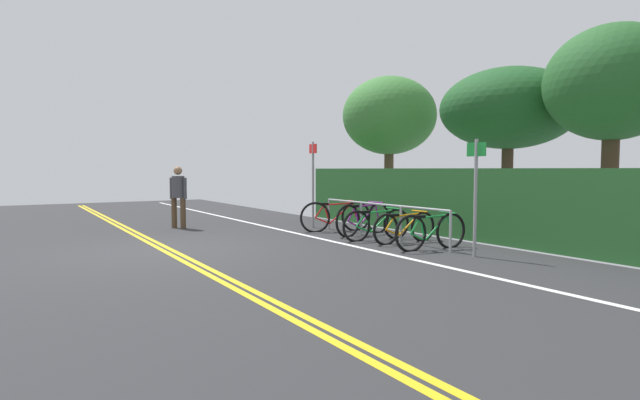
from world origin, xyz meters
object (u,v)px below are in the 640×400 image
object	(u,v)px
sign_post_near	(313,176)
tree_far_right	(613,84)
bicycle_4	(431,232)
tree_near_left	(389,116)
bicycle_0	(336,216)
bike_rack	(380,213)
tree_mid	(509,109)
pedestrian	(178,193)
sign_post_far	(476,186)
bicycle_3	(405,228)
bicycle_2	(377,224)
bicycle_1	(363,219)

from	to	relation	value
sign_post_near	tree_far_right	world-z (taller)	tree_far_right
sign_post_near	tree_far_right	distance (m)	7.09
tree_far_right	sign_post_near	bearing A→B (deg)	-141.54
bicycle_4	tree_near_left	distance (m)	7.30
bicycle_0	bicycle_4	xyz separation A→B (m)	(3.26, 0.00, -0.02)
bicycle_4	tree_far_right	distance (m)	5.24
bicycle_4	bike_rack	bearing A→B (deg)	177.51
bicycle_4	tree_mid	xyz separation A→B (m)	(-1.62, 4.32, 2.75)
bike_rack	sign_post_near	xyz separation A→B (m)	(-2.60, -0.14, 0.77)
bicycle_4	pedestrian	bearing A→B (deg)	-152.54
sign_post_far	tree_mid	world-z (taller)	tree_mid
bike_rack	bicycle_3	world-z (taller)	bike_rack
bicycle_3	sign_post_far	world-z (taller)	sign_post_far
bicycle_2	tree_near_left	size ratio (longest dim) A/B	0.39
bicycle_1	tree_far_right	distance (m)	6.06
bicycle_1	sign_post_near	bearing A→B (deg)	-172.13
bicycle_3	tree_near_left	distance (m)	6.53
sign_post_near	tree_far_right	xyz separation A→B (m)	(5.33, 4.23, 1.98)
pedestrian	bicycle_0	bearing A→B (deg)	48.91
bicycle_0	sign_post_far	xyz separation A→B (m)	(4.23, 0.10, 0.88)
bike_rack	bicycle_4	xyz separation A→B (m)	(1.63, -0.07, -0.23)
sign_post_far	tree_near_left	distance (m)	7.75
pedestrian	tree_far_right	size ratio (longest dim) A/B	0.35
tree_mid	bicycle_1	bearing A→B (deg)	-100.49
tree_near_left	bicycle_0	bearing A→B (deg)	-57.10
bicycle_4	tree_near_left	bearing A→B (deg)	147.05
bicycle_4	sign_post_near	xyz separation A→B (m)	(-4.24, -0.07, 1.01)
bicycle_2	tree_near_left	bearing A→B (deg)	137.51
sign_post_near	tree_near_left	world-z (taller)	tree_near_left
bicycle_2	bicycle_3	size ratio (longest dim) A/B	1.04
bicycle_1	tree_near_left	size ratio (longest dim) A/B	0.40
sign_post_near	tree_near_left	size ratio (longest dim) A/B	0.50
sign_post_far	tree_mid	size ratio (longest dim) A/B	0.49
bicycle_4	tree_near_left	xyz separation A→B (m)	(-5.63, 3.65, 2.89)
bicycle_0	bicycle_1	bearing A→B (deg)	12.31
bicycle_3	sign_post_far	xyz separation A→B (m)	(1.90, -0.07, 0.93)
bicycle_2	sign_post_far	xyz separation A→B (m)	(2.55, 0.15, 0.91)
tree_near_left	pedestrian	bearing A→B (deg)	-92.88
bicycle_2	sign_post_far	size ratio (longest dim) A/B	0.85
bicycle_2	tree_mid	world-z (taller)	tree_mid
bike_rack	sign_post_far	xyz separation A→B (m)	(2.60, 0.02, 0.67)
bicycle_3	sign_post_near	size ratio (longest dim) A/B	0.75
sign_post_near	tree_mid	distance (m)	5.40
sign_post_near	tree_mid	world-z (taller)	tree_mid
bicycle_1	bicycle_4	world-z (taller)	bicycle_1
bicycle_3	bicycle_4	xyz separation A→B (m)	(0.93, -0.16, 0.03)
tree_far_right	bicycle_4	bearing A→B (deg)	-104.69
bicycle_3	tree_far_right	bearing A→B (deg)	63.22
bicycle_3	pedestrian	distance (m)	6.03
bicycle_0	pedestrian	bearing A→B (deg)	-131.09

